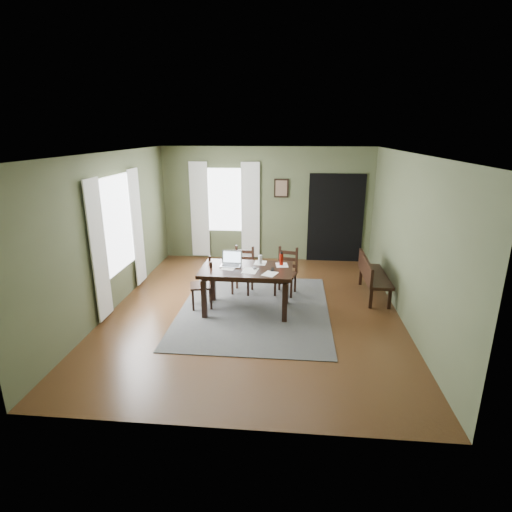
# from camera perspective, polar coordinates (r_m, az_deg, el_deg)

# --- Properties ---
(ground) EXTENTS (5.00, 6.00, 0.01)m
(ground) POSITION_cam_1_polar(r_m,az_deg,el_deg) (7.16, -0.22, -7.65)
(ground) COLOR #492C16
(room_shell) EXTENTS (5.02, 6.02, 2.71)m
(room_shell) POSITION_cam_1_polar(r_m,az_deg,el_deg) (6.60, -0.24, 6.72)
(room_shell) COLOR #4F5839
(room_shell) RESTS_ON ground
(rug) EXTENTS (2.60, 3.20, 0.01)m
(rug) POSITION_cam_1_polar(r_m,az_deg,el_deg) (7.16, -0.22, -7.57)
(rug) COLOR #424242
(rug) RESTS_ON ground
(dining_table) EXTENTS (1.57, 0.96, 0.78)m
(dining_table) POSITION_cam_1_polar(r_m,az_deg,el_deg) (6.85, -1.34, -2.51)
(dining_table) COLOR black
(dining_table) RESTS_ON rug
(chair_end) EXTENTS (0.48, 0.48, 0.89)m
(chair_end) POSITION_cam_1_polar(r_m,az_deg,el_deg) (7.16, -7.45, -3.97)
(chair_end) COLOR black
(chair_end) RESTS_ON rug
(chair_back_left) EXTENTS (0.44, 0.44, 0.89)m
(chair_back_left) POSITION_cam_1_polar(r_m,az_deg,el_deg) (7.76, -1.87, -2.10)
(chair_back_left) COLOR black
(chair_back_left) RESTS_ON rug
(chair_back_right) EXTENTS (0.47, 0.47, 0.90)m
(chair_back_right) POSITION_cam_1_polar(r_m,az_deg,el_deg) (7.69, 4.33, -2.29)
(chair_back_right) COLOR black
(chair_back_right) RESTS_ON rug
(bench) EXTENTS (0.43, 1.34, 0.76)m
(bench) POSITION_cam_1_polar(r_m,az_deg,el_deg) (7.87, 16.18, -2.42)
(bench) COLOR black
(bench) RESTS_ON ground
(laptop) EXTENTS (0.36, 0.29, 0.24)m
(laptop) POSITION_cam_1_polar(r_m,az_deg,el_deg) (6.98, -3.54, -0.80)
(laptop) COLOR #B7B7BC
(laptop) RESTS_ON dining_table
(computer_mouse) EXTENTS (0.08, 0.10, 0.03)m
(computer_mouse) POSITION_cam_1_polar(r_m,az_deg,el_deg) (6.78, -0.21, -1.72)
(computer_mouse) COLOR #3F3F42
(computer_mouse) RESTS_ON dining_table
(tv_remote) EXTENTS (0.05, 0.17, 0.02)m
(tv_remote) POSITION_cam_1_polar(r_m,az_deg,el_deg) (6.74, 2.36, -1.92)
(tv_remote) COLOR black
(tv_remote) RESTS_ON dining_table
(drinking_glass) EXTENTS (0.08, 0.08, 0.16)m
(drinking_glass) POSITION_cam_1_polar(r_m,az_deg,el_deg) (7.02, 0.60, -0.51)
(drinking_glass) COLOR silver
(drinking_glass) RESTS_ON dining_table
(water_bottle) EXTENTS (0.09, 0.09, 0.24)m
(water_bottle) POSITION_cam_1_polar(r_m,az_deg,el_deg) (6.96, 3.64, -0.43)
(water_bottle) COLOR #A31A0C
(water_bottle) RESTS_ON dining_table
(paper_a) EXTENTS (0.28, 0.34, 0.00)m
(paper_a) POSITION_cam_1_polar(r_m,az_deg,el_deg) (6.87, -3.87, -1.64)
(paper_a) COLOR white
(paper_a) RESTS_ON dining_table
(paper_b) EXTENTS (0.29, 0.32, 0.00)m
(paper_b) POSITION_cam_1_polar(r_m,az_deg,el_deg) (6.55, 2.00, -2.56)
(paper_b) COLOR white
(paper_b) RESTS_ON dining_table
(paper_c) EXTENTS (0.22, 0.28, 0.00)m
(paper_c) POSITION_cam_1_polar(r_m,az_deg,el_deg) (7.08, 0.61, -0.99)
(paper_c) COLOR white
(paper_c) RESTS_ON dining_table
(paper_d) EXTENTS (0.24, 0.29, 0.00)m
(paper_d) POSITION_cam_1_polar(r_m,az_deg,el_deg) (6.99, 3.71, -1.30)
(paper_d) COLOR white
(paper_d) RESTS_ON dining_table
(paper_e) EXTENTS (0.28, 0.34, 0.00)m
(paper_e) POSITION_cam_1_polar(r_m,az_deg,el_deg) (6.69, -0.85, -2.11)
(paper_e) COLOR white
(paper_e) RESTS_ON dining_table
(window_left) EXTENTS (0.01, 1.30, 1.70)m
(window_left) POSITION_cam_1_polar(r_m,az_deg,el_deg) (7.51, -19.24, 4.30)
(window_left) COLOR white
(window_left) RESTS_ON ground
(window_back) EXTENTS (1.00, 0.01, 1.50)m
(window_back) POSITION_cam_1_polar(r_m,az_deg,el_deg) (9.70, -4.47, 7.98)
(window_back) COLOR white
(window_back) RESTS_ON ground
(curtain_left_near) EXTENTS (0.03, 0.48, 2.30)m
(curtain_left_near) POSITION_cam_1_polar(r_m,az_deg,el_deg) (6.84, -21.56, 0.67)
(curtain_left_near) COLOR silver
(curtain_left_near) RESTS_ON ground
(curtain_left_far) EXTENTS (0.03, 0.48, 2.30)m
(curtain_left_far) POSITION_cam_1_polar(r_m,az_deg,el_deg) (8.29, -16.61, 3.93)
(curtain_left_far) COLOR silver
(curtain_left_far) RESTS_ON ground
(curtain_back_left) EXTENTS (0.44, 0.03, 2.30)m
(curtain_back_left) POSITION_cam_1_polar(r_m,az_deg,el_deg) (9.84, -8.05, 6.52)
(curtain_back_left) COLOR silver
(curtain_back_left) RESTS_ON ground
(curtain_back_right) EXTENTS (0.44, 0.03, 2.30)m
(curtain_back_right) POSITION_cam_1_polar(r_m,az_deg,el_deg) (9.63, -0.81, 6.45)
(curtain_back_right) COLOR silver
(curtain_back_right) RESTS_ON ground
(framed_picture) EXTENTS (0.34, 0.03, 0.44)m
(framed_picture) POSITION_cam_1_polar(r_m,az_deg,el_deg) (9.52, 3.64, 9.65)
(framed_picture) COLOR black
(framed_picture) RESTS_ON ground
(doorway_back) EXTENTS (1.30, 0.03, 2.10)m
(doorway_back) POSITION_cam_1_polar(r_m,az_deg,el_deg) (9.69, 11.30, 5.28)
(doorway_back) COLOR black
(doorway_back) RESTS_ON ground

